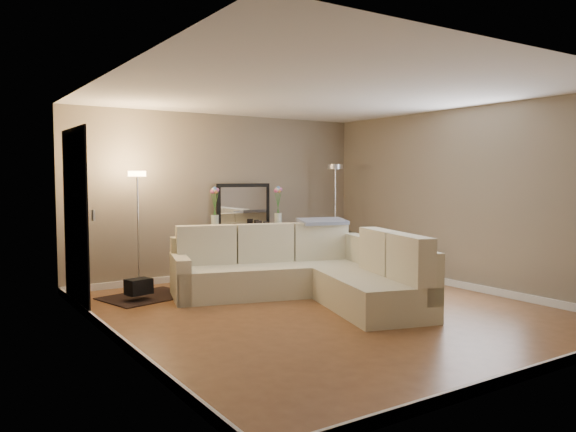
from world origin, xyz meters
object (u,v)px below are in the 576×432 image
sectional_sofa (306,272)px  console_table (243,251)px  floor_lamp_unlit (335,196)px  floor_lamp_lit (138,207)px

sectional_sofa → console_table: size_ratio=2.48×
floor_lamp_unlit → sectional_sofa: bearing=-137.6°
console_table → floor_lamp_lit: (-1.75, -0.21, 0.75)m
sectional_sofa → floor_lamp_unlit: size_ratio=1.77×
console_table → floor_lamp_unlit: size_ratio=0.72×
console_table → floor_lamp_lit: floor_lamp_lit is taller
sectional_sofa → floor_lamp_lit: size_ratio=1.91×
console_table → sectional_sofa: bearing=-90.0°
sectional_sofa → console_table: bearing=90.0°
floor_lamp_lit → floor_lamp_unlit: floor_lamp_unlit is taller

